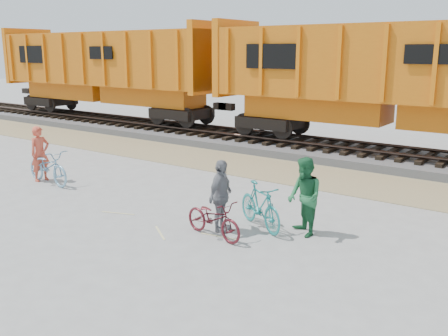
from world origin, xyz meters
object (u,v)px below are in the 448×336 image
at_px(person_solo, 40,154).
at_px(person_man, 304,197).
at_px(hopper_car_left, 107,69).
at_px(bicycle_blue, 48,167).
at_px(person_woman, 221,196).
at_px(hopper_car_center, 398,78).
at_px(bicycle_maroon, 214,218).
at_px(bicycle_teal, 260,206).

xyz_separation_m(person_solo, person_man, (8.75, 0.56, 0.01)).
bearing_deg(hopper_car_left, bicycle_blue, -50.44).
xyz_separation_m(person_solo, person_woman, (7.14, -0.32, -0.04)).
bearing_deg(person_man, bicycle_blue, -137.16).
height_order(hopper_car_center, person_solo, hopper_car_center).
height_order(person_solo, person_man, person_man).
bearing_deg(person_solo, person_woman, -87.01).
relative_size(person_solo, person_woman, 1.04).
height_order(bicycle_maroon, person_woman, person_woman).
distance_m(bicycle_teal, bicycle_maroon, 1.20).
bearing_deg(person_man, hopper_car_center, 133.31).
xyz_separation_m(hopper_car_center, bicycle_blue, (-7.51, -9.07, -2.48)).
bearing_deg(bicycle_teal, person_solo, 121.19).
xyz_separation_m(bicycle_blue, bicycle_teal, (7.25, 0.46, -0.00)).
bearing_deg(hopper_car_left, bicycle_teal, -30.29).
bearing_deg(bicycle_blue, person_woman, -86.92).
xyz_separation_m(bicycle_teal, person_solo, (-7.75, -0.36, 0.33)).
height_order(hopper_car_center, person_woman, hopper_car_center).
distance_m(bicycle_teal, person_woman, 0.96).
bearing_deg(bicycle_maroon, person_woman, 24.30).
bearing_deg(bicycle_blue, bicycle_maroon, -90.28).
relative_size(hopper_car_center, person_man, 8.10).
distance_m(hopper_car_left, person_man, 17.98).
bearing_deg(bicycle_teal, person_woman, 166.86).
distance_m(person_solo, person_man, 8.77).
xyz_separation_m(hopper_car_left, bicycle_maroon, (14.24, -9.69, -2.58)).
distance_m(hopper_car_left, hopper_car_center, 15.00).
distance_m(hopper_car_center, person_man, 8.71).
distance_m(bicycle_blue, person_solo, 0.60).
xyz_separation_m(hopper_car_left, bicycle_teal, (14.74, -8.61, -2.48)).
relative_size(hopper_car_left, person_solo, 8.22).
bearing_deg(person_woman, person_solo, 77.83).
bearing_deg(person_man, hopper_car_left, -169.85).
height_order(bicycle_maroon, person_man, person_man).
relative_size(hopper_car_left, bicycle_blue, 6.96).
xyz_separation_m(bicycle_maroon, person_woman, (-0.10, 0.40, 0.39)).
relative_size(hopper_car_left, person_woman, 8.58).
bearing_deg(person_solo, hopper_car_left, 43.51).
relative_size(bicycle_maroon, person_woman, 0.99).
bearing_deg(bicycle_teal, hopper_car_center, 26.82).
height_order(bicycle_maroon, person_solo, person_solo).
height_order(bicycle_blue, bicycle_teal, bicycle_blue).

